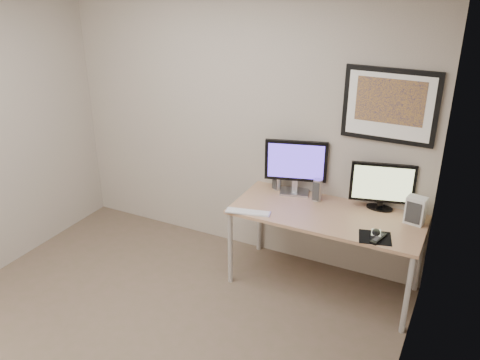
{
  "coord_description": "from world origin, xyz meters",
  "views": [
    {
      "loc": [
        2.04,
        -2.37,
        2.72
      ],
      "look_at": [
        0.31,
        1.1,
        1.0
      ],
      "focal_mm": 38.0,
      "sensor_mm": 36.0,
      "label": 1
    }
  ],
  "objects_px": {
    "fan_unit": "(416,210)",
    "speaker_right": "(317,190)",
    "keyboard": "(248,212)",
    "desk": "(326,220)",
    "speaker_left": "(277,180)",
    "monitor_tv": "(382,185)",
    "framed_art": "(390,106)",
    "monitor_large": "(296,165)"
  },
  "relations": [
    {
      "from": "monitor_large",
      "to": "keyboard",
      "type": "height_order",
      "value": "monitor_large"
    },
    {
      "from": "framed_art",
      "to": "speaker_left",
      "type": "relative_size",
      "value": 4.22
    },
    {
      "from": "fan_unit",
      "to": "speaker_right",
      "type": "bearing_deg",
      "value": -174.41
    },
    {
      "from": "framed_art",
      "to": "keyboard",
      "type": "relative_size",
      "value": 1.97
    },
    {
      "from": "desk",
      "to": "speaker_right",
      "type": "relative_size",
      "value": 7.91
    },
    {
      "from": "fan_unit",
      "to": "keyboard",
      "type": "bearing_deg",
      "value": -152.28
    },
    {
      "from": "monitor_large",
      "to": "speaker_right",
      "type": "distance_m",
      "value": 0.3
    },
    {
      "from": "keyboard",
      "to": "desk",
      "type": "bearing_deg",
      "value": 12.71
    },
    {
      "from": "desk",
      "to": "monitor_large",
      "type": "bearing_deg",
      "value": 147.24
    },
    {
      "from": "speaker_left",
      "to": "keyboard",
      "type": "height_order",
      "value": "speaker_left"
    },
    {
      "from": "framed_art",
      "to": "fan_unit",
      "type": "height_order",
      "value": "framed_art"
    },
    {
      "from": "framed_art",
      "to": "speaker_right",
      "type": "distance_m",
      "value": 0.95
    },
    {
      "from": "monitor_tv",
      "to": "speaker_right",
      "type": "height_order",
      "value": "monitor_tv"
    },
    {
      "from": "desk",
      "to": "speaker_left",
      "type": "height_order",
      "value": "speaker_left"
    },
    {
      "from": "monitor_tv",
      "to": "keyboard",
      "type": "height_order",
      "value": "monitor_tv"
    },
    {
      "from": "fan_unit",
      "to": "desk",
      "type": "bearing_deg",
      "value": -158.66
    },
    {
      "from": "monitor_tv",
      "to": "keyboard",
      "type": "relative_size",
      "value": 1.38
    },
    {
      "from": "monitor_tv",
      "to": "keyboard",
      "type": "bearing_deg",
      "value": -164.34
    },
    {
      "from": "speaker_right",
      "to": "keyboard",
      "type": "distance_m",
      "value": 0.66
    },
    {
      "from": "keyboard",
      "to": "speaker_left",
      "type": "bearing_deg",
      "value": 72.82
    },
    {
      "from": "monitor_large",
      "to": "keyboard",
      "type": "distance_m",
      "value": 0.64
    },
    {
      "from": "desk",
      "to": "framed_art",
      "type": "xyz_separation_m",
      "value": [
        0.35,
        0.33,
        0.96
      ]
    },
    {
      "from": "monitor_tv",
      "to": "monitor_large",
      "type": "bearing_deg",
      "value": 167.61
    },
    {
      "from": "monitor_large",
      "to": "monitor_tv",
      "type": "distance_m",
      "value": 0.77
    },
    {
      "from": "monitor_large",
      "to": "fan_unit",
      "type": "bearing_deg",
      "value": -21.62
    },
    {
      "from": "desk",
      "to": "speaker_right",
      "type": "height_order",
      "value": "speaker_right"
    },
    {
      "from": "monitor_tv",
      "to": "speaker_right",
      "type": "bearing_deg",
      "value": 173.93
    },
    {
      "from": "framed_art",
      "to": "fan_unit",
      "type": "xyz_separation_m",
      "value": [
        0.33,
        -0.18,
        -0.78
      ]
    },
    {
      "from": "keyboard",
      "to": "fan_unit",
      "type": "xyz_separation_m",
      "value": [
        1.28,
        0.44,
        0.11
      ]
    },
    {
      "from": "desk",
      "to": "framed_art",
      "type": "height_order",
      "value": "framed_art"
    },
    {
      "from": "monitor_large",
      "to": "speaker_left",
      "type": "distance_m",
      "value": 0.26
    },
    {
      "from": "framed_art",
      "to": "keyboard",
      "type": "bearing_deg",
      "value": -146.83
    },
    {
      "from": "framed_art",
      "to": "monitor_large",
      "type": "xyz_separation_m",
      "value": [
        -0.74,
        -0.08,
        -0.61
      ]
    },
    {
      "from": "framed_art",
      "to": "monitor_tv",
      "type": "bearing_deg",
      "value": -63.98
    },
    {
      "from": "speaker_left",
      "to": "fan_unit",
      "type": "bearing_deg",
      "value": 20.16
    },
    {
      "from": "speaker_left",
      "to": "keyboard",
      "type": "bearing_deg",
      "value": -69.29
    },
    {
      "from": "keyboard",
      "to": "fan_unit",
      "type": "bearing_deg",
      "value": 6.02
    },
    {
      "from": "keyboard",
      "to": "framed_art",
      "type": "bearing_deg",
      "value": 20.15
    },
    {
      "from": "speaker_right",
      "to": "keyboard",
      "type": "relative_size",
      "value": 0.53
    },
    {
      "from": "desk",
      "to": "monitor_tv",
      "type": "xyz_separation_m",
      "value": [
        0.38,
        0.28,
        0.29
      ]
    },
    {
      "from": "speaker_left",
      "to": "fan_unit",
      "type": "xyz_separation_m",
      "value": [
        1.24,
        -0.1,
        0.03
      ]
    },
    {
      "from": "framed_art",
      "to": "monitor_tv",
      "type": "distance_m",
      "value": 0.67
    }
  ]
}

